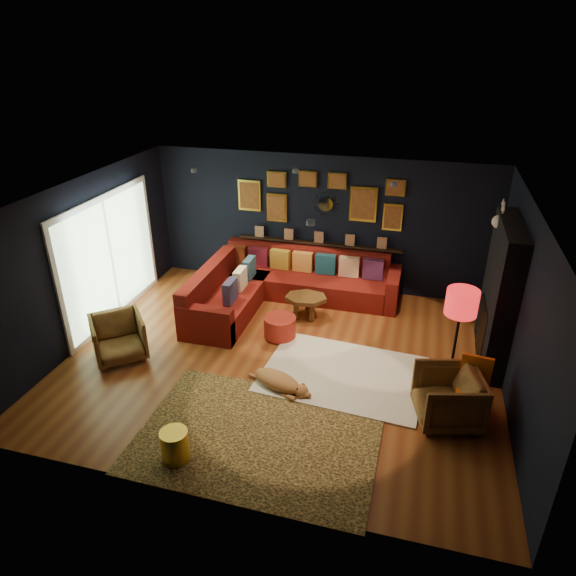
% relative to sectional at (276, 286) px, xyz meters
% --- Properties ---
extents(floor, '(6.50, 6.50, 0.00)m').
position_rel_sectional_xyz_m(floor, '(0.61, -1.81, -0.32)').
color(floor, brown).
rests_on(floor, ground).
extents(room_walls, '(6.50, 6.50, 6.50)m').
position_rel_sectional_xyz_m(room_walls, '(0.61, -1.81, 1.27)').
color(room_walls, black).
rests_on(room_walls, ground).
extents(sectional, '(3.41, 2.69, 0.86)m').
position_rel_sectional_xyz_m(sectional, '(0.00, 0.00, 0.00)').
color(sectional, maroon).
rests_on(sectional, ground).
extents(ledge, '(3.20, 0.12, 0.04)m').
position_rel_sectional_xyz_m(ledge, '(0.61, 0.87, 0.60)').
color(ledge, black).
rests_on(ledge, room_walls).
extents(gallery_wall, '(3.15, 0.04, 1.02)m').
position_rel_sectional_xyz_m(gallery_wall, '(0.60, 0.91, 1.48)').
color(gallery_wall, gold).
rests_on(gallery_wall, room_walls).
extents(sunburst_mirror, '(0.47, 0.16, 0.47)m').
position_rel_sectional_xyz_m(sunburst_mirror, '(0.71, 0.91, 1.38)').
color(sunburst_mirror, silver).
rests_on(sunburst_mirror, room_walls).
extents(fireplace, '(0.31, 1.60, 2.20)m').
position_rel_sectional_xyz_m(fireplace, '(3.71, -0.91, 0.70)').
color(fireplace, black).
rests_on(fireplace, ground).
extents(deer_head, '(0.50, 0.28, 0.45)m').
position_rel_sectional_xyz_m(deer_head, '(3.75, -0.41, 1.73)').
color(deer_head, white).
rests_on(deer_head, fireplace).
extents(sliding_door, '(0.06, 2.80, 2.20)m').
position_rel_sectional_xyz_m(sliding_door, '(-2.60, -1.21, 0.78)').
color(sliding_door, white).
rests_on(sliding_door, ground).
extents(ceiling_spots, '(3.30, 2.50, 0.06)m').
position_rel_sectional_xyz_m(ceiling_spots, '(0.61, -1.01, 2.24)').
color(ceiling_spots, black).
rests_on(ceiling_spots, room_walls).
extents(shag_rug, '(2.45, 1.87, 0.03)m').
position_rel_sectional_xyz_m(shag_rug, '(1.61, -1.98, -0.31)').
color(shag_rug, white).
rests_on(shag_rug, ground).
extents(leopard_rug, '(3.01, 2.17, 0.02)m').
position_rel_sectional_xyz_m(leopard_rug, '(0.81, -3.56, -0.31)').
color(leopard_rug, tan).
rests_on(leopard_rug, ground).
extents(coffee_table, '(0.84, 0.68, 0.38)m').
position_rel_sectional_xyz_m(coffee_table, '(0.67, -0.41, 0.01)').
color(coffee_table, brown).
rests_on(coffee_table, shag_rug).
extents(pouf, '(0.53, 0.53, 0.35)m').
position_rel_sectional_xyz_m(pouf, '(0.42, -1.20, -0.12)').
color(pouf, '#A6271B').
rests_on(pouf, shag_rug).
extents(armchair_left, '(1.03, 1.02, 0.77)m').
position_rel_sectional_xyz_m(armchair_left, '(-1.82, -2.41, 0.06)').
color(armchair_left, '#BA7E3B').
rests_on(armchair_left, ground).
extents(armchair_right, '(0.90, 0.93, 0.80)m').
position_rel_sectional_xyz_m(armchair_right, '(3.06, -2.60, 0.08)').
color(armchair_right, '#BA7E3B').
rests_on(armchair_right, ground).
extents(gold_stool, '(0.33, 0.33, 0.41)m').
position_rel_sectional_xyz_m(gold_stool, '(-0.02, -4.16, -0.12)').
color(gold_stool, gold).
rests_on(gold_stool, ground).
extents(orange_chair, '(0.44, 0.44, 0.84)m').
position_rel_sectional_xyz_m(orange_chair, '(3.37, -2.37, 0.17)').
color(orange_chair, black).
rests_on(orange_chair, ground).
extents(floor_lamp, '(0.43, 0.43, 1.55)m').
position_rel_sectional_xyz_m(floor_lamp, '(3.11, -1.86, 0.98)').
color(floor_lamp, black).
rests_on(floor_lamp, ground).
extents(dog, '(1.16, 0.86, 0.33)m').
position_rel_sectional_xyz_m(dog, '(0.76, -2.53, -0.14)').
color(dog, '#BF7D45').
rests_on(dog, leopard_rug).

